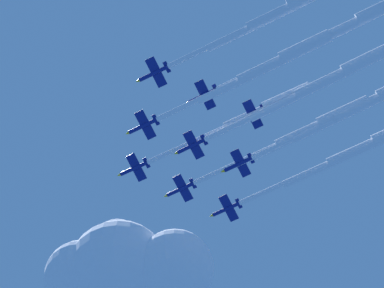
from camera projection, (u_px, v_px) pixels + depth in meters
The scene contains 10 objects.
jet_lead at pixel (248, 117), 209.08m from camera, with size 55.43×29.38×3.84m.
jet_port_inner at pixel (263, 68), 200.01m from camera, with size 55.90×30.43×3.78m.
jet_starboard_inner at pixel (301, 133), 210.00m from camera, with size 58.21×31.81×3.75m.
jet_port_mid at pixel (324, 81), 202.07m from camera, with size 61.08×33.87×3.76m.
jet_starboard_mid at pixel (271, 16), 197.17m from camera, with size 54.05×29.33×3.83m.
jet_port_outer at pixel (355, 150), 211.55m from camera, with size 61.50×33.34×3.81m.
jet_starboard_outer at pixel (338, 31), 197.95m from camera, with size 61.00×32.97×3.87m.
jet_trail_port at pixel (360, 106), 206.27m from camera, with size 57.19×31.95×3.79m.
jet_trail_starboard at pixel (378, 55), 202.04m from camera, with size 58.34×31.57×3.80m.
cloud_puff at pixel (123, 274), 244.85m from camera, with size 55.50×40.45×34.97m.
Camera 1 is at (-0.87, 75.82, 18.62)m, focal length 70.30 mm.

